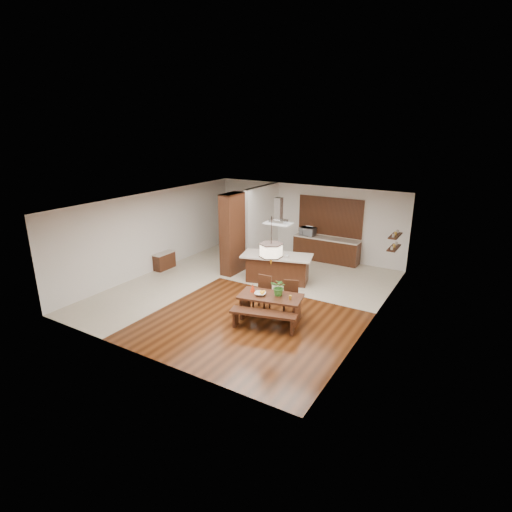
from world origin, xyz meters
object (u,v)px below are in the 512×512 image
Objects in this scene: dining_table at (270,302)px; hallway_console at (164,261)px; kitchen_island at (277,268)px; range_hood at (278,211)px; fruit_bowl at (260,294)px; dining_chair_left at (262,293)px; foliage_plant at (279,287)px; microwave at (308,231)px; pendant_lantern at (271,241)px; dining_chair_right at (290,298)px; island_cup at (287,256)px; dining_bench at (263,321)px.

hallway_console is at bearing 163.93° from dining_table.
range_hood is (-0.00, 0.00, 1.97)m from kitchen_island.
hallway_console is 2.82× the size of fruit_bowl.
dining_chair_left reaches higher than fruit_bowl.
foliage_plant is at bearing -61.05° from range_hood.
range_hood reaches higher than dining_chair_left.
kitchen_island is 2.99m from microwave.
pendant_lantern is 5.80m from microwave.
dining_chair_right is 7.58× the size of island_cup.
fruit_bowl is (-0.45, -0.25, -0.20)m from foliage_plant.
range_hood reaches higher than dining_bench.
range_hood is (-1.17, 2.59, 0.22)m from pendant_lantern.
foliage_plant is 0.19× the size of kitchen_island.
microwave is at bearing 101.25° from fruit_bowl.
island_cup is (-0.98, 2.37, 0.07)m from foliage_plant.
hallway_console is at bearing 161.93° from fruit_bowl.
foliage_plant reaches higher than dining_chair_right.
hallway_console is 0.88× the size of dining_chair_left.
dining_bench is 14.04× the size of island_cup.
microwave is at bearing 104.02° from pendant_lantern.
hallway_console is at bearing -166.10° from range_hood.
kitchen_island is 2.82× the size of range_hood.
dining_chair_right is (0.31, 0.60, -0.05)m from dining_table.
range_hood is 1.50m from island_cup.
fruit_bowl is at bearing -65.90° from dining_chair_left.
dining_table is 2.05× the size of range_hood.
kitchen_island is (-1.17, 2.59, -1.75)m from pendant_lantern.
range_hood reaches higher than hallway_console.
foliage_plant is (5.58, -1.42, 0.64)m from hallway_console.
dining_table is at bearing -45.00° from pendant_lantern.
dining_chair_left is at bearing 141.21° from dining_table.
island_cup is at bearing 101.38° from fruit_bowl.
range_hood is 1.54× the size of microwave.
foliage_plant is 5.61m from microwave.
dining_chair_right is 1.05× the size of range_hood.
dining_table is 0.68m from dining_chair_right.
hallway_console is 5.92m from dining_bench.
microwave reaches higher than hallway_console.
dining_bench is at bearing -67.92° from range_hood.
microwave is (-1.69, 4.92, 0.64)m from dining_chair_right.
island_cup reaches higher than fruit_bowl.
island_cup reaches higher than dining_chair_right.
dining_table is (5.38, -1.55, 0.21)m from hallway_console.
island_cup is (-0.26, 2.08, 0.52)m from dining_chair_left.
island_cup reaches higher than dining_table.
dining_table is at bearing -72.57° from microwave.
dining_chair_right is (0.18, 1.20, 0.23)m from dining_bench.
foliage_plant reaches higher than kitchen_island.
pendant_lantern reaches higher than hallway_console.
hallway_console is 0.48× the size of dining_table.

